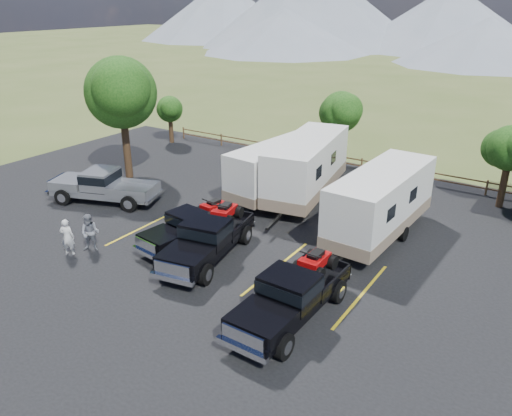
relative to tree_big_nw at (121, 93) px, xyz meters
The scene contains 18 objects.
ground 16.44m from the tree_big_nw, 35.73° to the right, with size 320.00×320.00×0.00m, color #475825.
asphalt_lot 14.99m from the tree_big_nw, 25.65° to the right, with size 44.00×34.00×0.04m, color black.
stall_lines 14.61m from the tree_big_nw, 21.83° to the right, with size 12.12×5.50×0.01m.
tree_big_nw is the anchor object (origin of this frame).
tree_ne_a 23.05m from the tree_big_nw, 20.37° to the left, with size 3.11×2.92×4.76m.
tree_north 14.61m from the tree_big_nw, 43.53° to the left, with size 3.46×3.24×5.25m.
tree_nw_small 9.15m from the tree_big_nw, 113.52° to the left, with size 2.59×2.43×3.85m.
rail_fence 18.06m from the tree_big_nw, 33.08° to the left, with size 36.12×0.12×1.00m.
mountain_range 97.10m from the tree_big_nw, 87.10° to the left, with size 209.00×71.00×20.00m.
rig_left 12.02m from the tree_big_nw, 27.57° to the right, with size 2.53×5.75×1.86m.
rig_center 13.64m from the tree_big_nw, 27.16° to the right, with size 3.11×6.58×2.11m.
rig_right 19.21m from the tree_big_nw, 24.87° to the right, with size 2.32×6.34×2.10m.
trailer_left 11.07m from the tree_big_nw, 14.14° to the left, with size 3.11×9.17×3.17m.
trailer_center 12.60m from the tree_big_nw, 15.16° to the left, with size 4.05×10.38×3.59m.
trailer_right 17.56m from the tree_big_nw, ahead, with size 2.89×9.83×3.41m.
pickup_silver 6.39m from the tree_big_nw, 60.84° to the right, with size 6.78×4.12×1.94m.
person_a 11.90m from the tree_big_nw, 57.73° to the right, with size 0.65×0.42×1.77m, color silver.
person_b 11.54m from the tree_big_nw, 52.67° to the right, with size 0.88×0.69×1.82m, color slate.
Camera 1 is at (11.87, -12.62, 11.07)m, focal length 35.00 mm.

